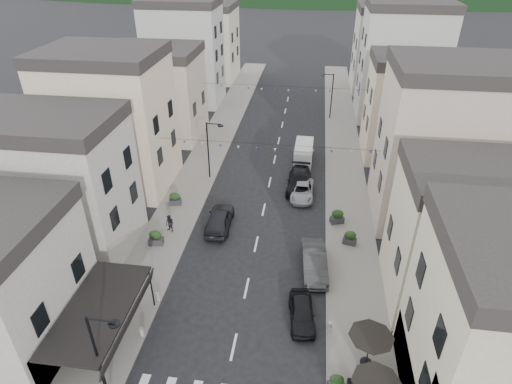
# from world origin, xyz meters

# --- Properties ---
(sidewalk_left) EXTENTS (4.00, 76.00, 0.12)m
(sidewalk_left) POSITION_xyz_m (-7.50, 32.00, 0.06)
(sidewalk_left) COLOR slate
(sidewalk_left) RESTS_ON ground
(sidewalk_right) EXTENTS (4.00, 76.00, 0.12)m
(sidewalk_right) POSITION_xyz_m (7.50, 32.00, 0.06)
(sidewalk_right) COLOR slate
(sidewalk_right) RESTS_ON ground
(boutique_awning) EXTENTS (3.77, 7.50, 3.28)m
(boutique_awning) POSITION_xyz_m (-7.25, 5.00, 3.11)
(boutique_awning) COLOR black
(boutique_awning) RESTS_ON ground
(buildings_row_left) EXTENTS (10.20, 54.16, 14.00)m
(buildings_row_left) POSITION_xyz_m (-14.50, 37.75, 6.12)
(buildings_row_left) COLOR #A6A198
(buildings_row_left) RESTS_ON ground
(buildings_row_right) EXTENTS (10.20, 54.16, 14.50)m
(buildings_row_right) POSITION_xyz_m (14.50, 36.59, 6.32)
(buildings_row_right) COLOR #BFB998
(buildings_row_right) RESTS_ON ground
(streetlamp_left_near) EXTENTS (1.70, 0.56, 6.00)m
(streetlamp_left_near) POSITION_xyz_m (-5.82, 2.00, 3.70)
(streetlamp_left_near) COLOR black
(streetlamp_left_near) RESTS_ON ground
(streetlamp_left_far) EXTENTS (1.70, 0.56, 6.00)m
(streetlamp_left_far) POSITION_xyz_m (-5.82, 26.00, 3.70)
(streetlamp_left_far) COLOR black
(streetlamp_left_far) RESTS_ON ground
(streetlamp_right_far) EXTENTS (1.70, 0.56, 6.00)m
(streetlamp_right_far) POSITION_xyz_m (5.82, 44.00, 3.70)
(streetlamp_right_far) COLOR black
(streetlamp_right_far) RESTS_ON ground
(bollards) EXTENTS (11.66, 10.26, 0.60)m
(bollards) POSITION_xyz_m (0.00, 5.50, 0.42)
(bollards) COLOR gray
(bollards) RESTS_ON ground
(bunting_near) EXTENTS (19.00, 0.28, 0.62)m
(bunting_near) POSITION_xyz_m (0.00, 22.00, 5.65)
(bunting_near) COLOR black
(bunting_near) RESTS_ON ground
(bunting_far) EXTENTS (19.00, 0.28, 0.62)m
(bunting_far) POSITION_xyz_m (0.00, 38.00, 5.65)
(bunting_far) COLOR black
(bunting_far) RESTS_ON ground
(parked_car_a) EXTENTS (2.04, 4.05, 1.32)m
(parked_car_a) POSITION_xyz_m (3.93, 8.67, 0.66)
(parked_car_a) COLOR black
(parked_car_a) RESTS_ON ground
(parked_car_b) EXTENTS (2.20, 5.06, 1.62)m
(parked_car_b) POSITION_xyz_m (4.60, 13.48, 0.81)
(parked_car_b) COLOR #313133
(parked_car_b) RESTS_ON ground
(parked_car_c) EXTENTS (2.11, 4.54, 1.26)m
(parked_car_c) POSITION_xyz_m (3.30, 23.75, 0.63)
(parked_car_c) COLOR #95989E
(parked_car_c) RESTS_ON ground
(parked_car_d) EXTENTS (2.36, 5.45, 1.56)m
(parked_car_d) POSITION_xyz_m (2.91, 25.27, 0.78)
(parked_car_d) COLOR black
(parked_car_d) RESTS_ON ground
(parked_car_e) EXTENTS (2.05, 4.91, 1.66)m
(parked_car_e) POSITION_xyz_m (-3.34, 17.84, 0.83)
(parked_car_e) COLOR black
(parked_car_e) RESTS_ON ground
(delivery_van) EXTENTS (1.95, 4.73, 2.25)m
(delivery_van) POSITION_xyz_m (3.11, 30.90, 1.11)
(delivery_van) COLOR silver
(delivery_van) RESTS_ON ground
(pedestrian_a) EXTENTS (0.60, 0.40, 1.61)m
(pedestrian_a) POSITION_xyz_m (-8.63, 8.62, 0.92)
(pedestrian_a) COLOR black
(pedestrian_a) RESTS_ON sidewalk_left
(pedestrian_b) EXTENTS (0.94, 0.86, 1.55)m
(pedestrian_b) POSITION_xyz_m (-7.23, 16.56, 0.90)
(pedestrian_b) COLOR black
(pedestrian_b) RESTS_ON sidewalk_left
(planter_la) EXTENTS (1.19, 0.75, 1.26)m
(planter_la) POSITION_xyz_m (-7.83, 14.79, 0.73)
(planter_la) COLOR #313134
(planter_la) RESTS_ON sidewalk_left
(planter_lb) EXTENTS (1.17, 0.79, 1.21)m
(planter_lb) POSITION_xyz_m (-8.04, 20.63, 0.71)
(planter_lb) COLOR #2F2F32
(planter_lb) RESTS_ON sidewalk_left
(planter_ra) EXTENTS (0.99, 0.74, 0.99)m
(planter_ra) POSITION_xyz_m (6.00, 4.03, 0.60)
(planter_ra) COLOR #2D2C2F
(planter_ra) RESTS_ON sidewalk_right
(planter_rb) EXTENTS (1.15, 0.81, 1.17)m
(planter_rb) POSITION_xyz_m (7.35, 16.94, 0.69)
(planter_rb) COLOR #2C2C2E
(planter_rb) RESTS_ON sidewalk_right
(planter_rc) EXTENTS (1.27, 0.97, 1.26)m
(planter_rc) POSITION_xyz_m (6.43, 19.71, 0.73)
(planter_rc) COLOR #303033
(planter_rc) RESTS_ON sidewalk_right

